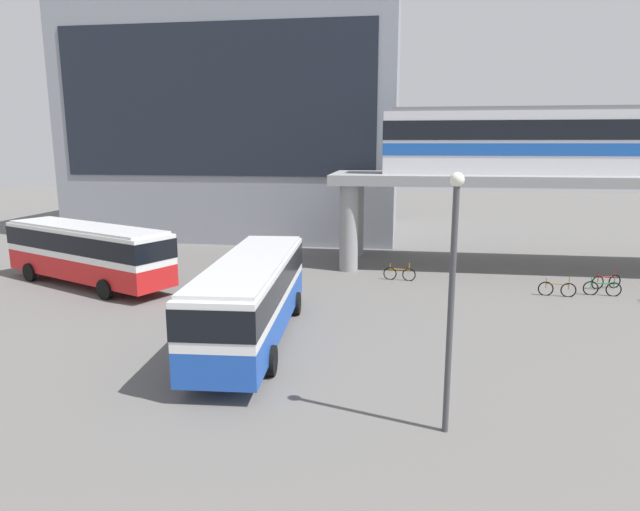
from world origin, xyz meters
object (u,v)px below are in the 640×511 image
object	(u,v)px
train	(582,140)
bus_secondary	(87,249)
bicycle_orange	(399,274)
bicycle_brown	(557,289)
bus_main	(252,291)
bicycle_red	(606,282)
station_building	(244,119)
bicycle_green	(602,289)

from	to	relation	value
train	bus_secondary	world-z (taller)	train
bicycle_orange	bicycle_brown	distance (m)	8.05
bicycle_orange	train	bearing A→B (deg)	23.17
bus_main	bicycle_brown	distance (m)	15.76
bus_main	bicycle_brown	xyz separation A→B (m)	(13.23, 8.41, -1.63)
train	bicycle_red	size ratio (longest dim) A/B	13.64
train	station_building	bearing A→B (deg)	152.61
bicycle_red	bicycle_orange	bearing A→B (deg)	178.83
station_building	bicycle_red	size ratio (longest dim) A/B	15.32
station_building	bicycle_brown	bearing A→B (deg)	-41.62
bus_main	bicycle_green	world-z (taller)	bus_main
bicycle_red	bicycle_green	world-z (taller)	same
train	bicycle_brown	xyz separation A→B (m)	(-2.48, -6.55, -7.27)
station_building	bicycle_orange	xyz separation A→B (m)	(13.40, -16.62, -9.12)
train	bicycle_red	bearing A→B (deg)	-84.30
bus_secondary	bicycle_green	distance (m)	26.49
bus_main	bicycle_red	size ratio (longest dim) A/B	6.66
train	bus_secondary	size ratio (longest dim) A/B	2.06
train	bicycle_orange	distance (m)	13.29
bicycle_red	bicycle_orange	distance (m)	10.70
bicycle_red	bicycle_brown	size ratio (longest dim) A/B	0.94
station_building	bus_main	bearing A→B (deg)	-73.76
station_building	bicycle_red	world-z (taller)	station_building
train	bicycle_brown	size ratio (longest dim) A/B	12.81
bicycle_red	bicycle_brown	bearing A→B (deg)	-146.38
station_building	bicycle_brown	world-z (taller)	station_building
bicycle_brown	bicycle_green	bearing A→B (deg)	11.17
bicycle_green	bicycle_brown	bearing A→B (deg)	-168.83
bus_secondary	bus_main	bearing A→B (deg)	-32.81
bicycle_brown	bus_main	bearing A→B (deg)	-147.55
bicycle_green	bicycle_red	bearing A→B (deg)	65.41
bicycle_green	train	bearing A→B (deg)	87.82
train	bicycle_red	xyz separation A→B (m)	(0.46, -4.60, -7.27)
bus_secondary	bicycle_orange	world-z (taller)	bus_secondary
bicycle_brown	bicycle_orange	bearing A→B (deg)	164.35
bus_main	bicycle_red	world-z (taller)	bus_main
bicycle_red	bicycle_orange	size ratio (longest dim) A/B	0.94
bus_secondary	bicycle_green	bearing A→B (deg)	3.96
train	bicycle_green	xyz separation A→B (m)	(-0.23, -6.11, -7.27)
train	bus_main	size ratio (longest dim) A/B	2.05
train	bicycle_brown	world-z (taller)	train
train	bicycle_red	world-z (taller)	train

